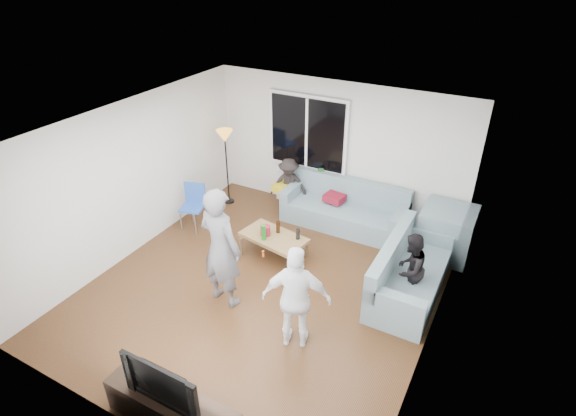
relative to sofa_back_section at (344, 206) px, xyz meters
The scene contains 30 objects.
floor 2.35m from the sofa_back_section, 99.68° to the right, with size 5.00×5.50×0.04m, color #56351C.
ceiling 3.18m from the sofa_back_section, 99.68° to the right, with size 5.00×5.50×0.04m, color white.
wall_back 1.08m from the sofa_back_section, 127.75° to the left, with size 5.00×0.04×2.60m, color silver.
wall_front 5.13m from the sofa_back_section, 94.39° to the right, with size 5.00×0.04×2.60m, color silver.
wall_left 3.79m from the sofa_back_section, 142.02° to the right, with size 0.04×5.50×2.60m, color silver.
wall_right 3.24m from the sofa_back_section, 46.78° to the right, with size 0.04×5.50×2.60m, color silver.
window_frame 1.55m from the sofa_back_section, 156.95° to the left, with size 1.62×0.06×1.47m, color white.
window_glass 1.54m from the sofa_back_section, 158.94° to the left, with size 1.50×0.02×1.35m, color black.
window_mullion 1.54m from the sofa_back_section, 159.45° to the left, with size 0.05×0.03×1.35m, color white.
radiator 1.06m from the sofa_back_section, 158.94° to the left, with size 1.30×0.12×0.62m, color silver.
potted_plant 0.83m from the sofa_back_section, 152.32° to the left, with size 0.18×0.14×0.32m, color #265A24.
vase 1.17m from the sofa_back_section, 162.08° to the left, with size 0.17×0.17×0.17m, color silver.
sofa_back_section is the anchor object (origin of this frame).
sofa_right_section 2.09m from the sofa_back_section, 38.74° to the right, with size 0.85×2.00×0.85m, color gray, non-canonical shape.
sofa_corner 1.86m from the sofa_back_section, ahead, with size 0.85×0.85×0.85m, color gray.
cushion_yellow 1.28m from the sofa_back_section, behind, with size 0.38×0.32×0.14m, color gold.
cushion_red 0.25m from the sofa_back_section, 165.15° to the left, with size 0.36×0.30×0.13m, color maroon.
coffee_table 1.63m from the sofa_back_section, 114.51° to the right, with size 1.10×0.60×0.40m, color olive.
pitcher 1.71m from the sofa_back_section, 118.31° to the right, with size 0.17×0.17×0.17m, color maroon.
side_chair 2.81m from the sofa_back_section, 150.05° to the right, with size 0.40×0.40×0.86m, color blue, non-canonical shape.
floor_lamp 2.48m from the sofa_back_section, behind, with size 0.32×0.32×1.56m, color orange, non-canonical shape.
player_left 2.94m from the sofa_back_section, 105.21° to the right, with size 0.69×0.45×1.88m, color #545358.
player_right 3.12m from the sofa_back_section, 79.25° to the right, with size 0.89×0.37×1.52m, color white.
spectator_right 2.22m from the sofa_back_section, 42.64° to the right, with size 0.56×0.43×1.14m, color black.
spectator_back 1.19m from the sofa_back_section, behind, with size 0.72×0.41×1.11m, color black.
tv_console 4.77m from the sofa_back_section, 90.66° to the right, with size 1.60×0.40×0.44m, color #2E2217.
television 4.78m from the sofa_back_section, 90.66° to the right, with size 0.97×0.13×0.56m, color black.
bottle_e 1.38m from the sofa_back_section, 101.43° to the right, with size 0.07×0.07×0.19m, color black.
bottle_b 1.81m from the sofa_back_section, 114.98° to the right, with size 0.08×0.08×0.27m, color #167B1D.
bottle_c 1.50m from the sofa_back_section, 116.14° to the right, with size 0.07×0.07×0.22m, color black.
Camera 1 is at (2.98, -4.75, 4.65)m, focal length 28.56 mm.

